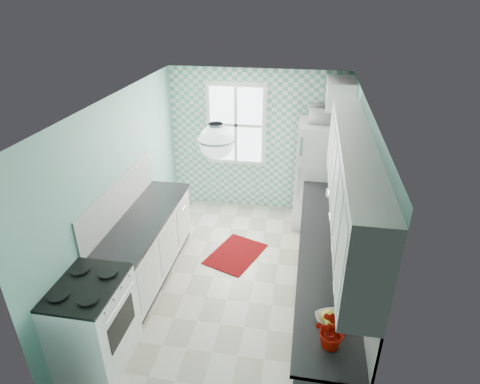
% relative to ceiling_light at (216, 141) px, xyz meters
% --- Properties ---
extents(floor, '(3.00, 4.40, 0.02)m').
position_rel_ceiling_light_xyz_m(floor, '(0.00, 0.80, -2.33)').
color(floor, beige).
rests_on(floor, ground).
extents(ceiling, '(3.00, 4.40, 0.02)m').
position_rel_ceiling_light_xyz_m(ceiling, '(0.00, 0.80, 0.19)').
color(ceiling, white).
rests_on(ceiling, wall_back).
extents(wall_back, '(3.00, 0.02, 2.50)m').
position_rel_ceiling_light_xyz_m(wall_back, '(0.00, 3.01, -1.07)').
color(wall_back, '#73AFA3').
rests_on(wall_back, floor).
extents(wall_front, '(3.00, 0.02, 2.50)m').
position_rel_ceiling_light_xyz_m(wall_front, '(0.00, -1.41, -1.07)').
color(wall_front, '#73AFA3').
rests_on(wall_front, floor).
extents(wall_left, '(0.02, 4.40, 2.50)m').
position_rel_ceiling_light_xyz_m(wall_left, '(-1.51, 0.80, -1.07)').
color(wall_left, '#73AFA3').
rests_on(wall_left, floor).
extents(wall_right, '(0.02, 4.40, 2.50)m').
position_rel_ceiling_light_xyz_m(wall_right, '(1.51, 0.80, -1.07)').
color(wall_right, '#73AFA3').
rests_on(wall_right, floor).
extents(accent_wall, '(3.00, 0.01, 2.50)m').
position_rel_ceiling_light_xyz_m(accent_wall, '(0.00, 2.99, -1.07)').
color(accent_wall, '#61B09A').
rests_on(accent_wall, wall_back).
extents(window, '(1.04, 0.05, 1.44)m').
position_rel_ceiling_light_xyz_m(window, '(-0.35, 2.96, -0.77)').
color(window, white).
rests_on(window, wall_back).
extents(backsplash_right, '(0.02, 3.60, 0.51)m').
position_rel_ceiling_light_xyz_m(backsplash_right, '(1.49, 0.40, -1.13)').
color(backsplash_right, white).
rests_on(backsplash_right, wall_right).
extents(backsplash_left, '(0.02, 2.15, 0.51)m').
position_rel_ceiling_light_xyz_m(backsplash_left, '(-1.49, 0.73, -1.13)').
color(backsplash_left, white).
rests_on(backsplash_left, wall_left).
extents(upper_cabinets_right, '(0.33, 3.20, 0.90)m').
position_rel_ceiling_light_xyz_m(upper_cabinets_right, '(1.33, 0.20, -0.42)').
color(upper_cabinets_right, white).
rests_on(upper_cabinets_right, wall_right).
extents(upper_cabinet_fridge, '(0.40, 0.74, 0.40)m').
position_rel_ceiling_light_xyz_m(upper_cabinet_fridge, '(1.30, 2.63, -0.07)').
color(upper_cabinet_fridge, white).
rests_on(upper_cabinet_fridge, wall_right).
extents(ceiling_light, '(0.34, 0.34, 0.35)m').
position_rel_ceiling_light_xyz_m(ceiling_light, '(0.00, 0.00, 0.00)').
color(ceiling_light, silver).
rests_on(ceiling_light, ceiling).
extents(base_cabinets_right, '(0.60, 3.60, 0.90)m').
position_rel_ceiling_light_xyz_m(base_cabinets_right, '(1.20, 0.40, -1.87)').
color(base_cabinets_right, white).
rests_on(base_cabinets_right, floor).
extents(countertop_right, '(0.63, 3.60, 0.04)m').
position_rel_ceiling_light_xyz_m(countertop_right, '(1.19, 0.40, -1.40)').
color(countertop_right, black).
rests_on(countertop_right, base_cabinets_right).
extents(base_cabinets_left, '(0.60, 2.15, 0.90)m').
position_rel_ceiling_light_xyz_m(base_cabinets_left, '(-1.20, 0.73, -1.87)').
color(base_cabinets_left, white).
rests_on(base_cabinets_left, floor).
extents(countertop_left, '(0.63, 2.15, 0.04)m').
position_rel_ceiling_light_xyz_m(countertop_left, '(-1.19, 0.73, -1.40)').
color(countertop_left, black).
rests_on(countertop_left, base_cabinets_left).
extents(fridge, '(0.78, 0.77, 1.78)m').
position_rel_ceiling_light_xyz_m(fridge, '(1.11, 2.57, -1.43)').
color(fridge, white).
rests_on(fridge, floor).
extents(stove, '(0.67, 0.84, 1.01)m').
position_rel_ceiling_light_xyz_m(stove, '(-1.20, -0.77, -1.80)').
color(stove, white).
rests_on(stove, floor).
extents(sink, '(0.46, 0.38, 0.53)m').
position_rel_ceiling_light_xyz_m(sink, '(1.20, 1.35, -1.39)').
color(sink, silver).
rests_on(sink, countertop_right).
extents(rug, '(0.93, 1.09, 0.01)m').
position_rel_ceiling_light_xyz_m(rug, '(-0.08, 1.38, -2.32)').
color(rug, maroon).
rests_on(rug, floor).
extents(dish_towel, '(0.03, 0.22, 0.33)m').
position_rel_ceiling_light_xyz_m(dish_towel, '(0.89, 0.97, -1.84)').
color(dish_towel, '#5AB8AE').
rests_on(dish_towel, base_cabinets_right).
extents(fruit_bowl, '(0.34, 0.34, 0.07)m').
position_rel_ceiling_light_xyz_m(fruit_bowl, '(1.20, -0.79, -1.35)').
color(fruit_bowl, white).
rests_on(fruit_bowl, countertop_right).
extents(potted_plant, '(0.31, 0.27, 0.34)m').
position_rel_ceiling_light_xyz_m(potted_plant, '(1.20, -1.04, -1.21)').
color(potted_plant, '#C4233D').
rests_on(potted_plant, countertop_right).
extents(soap_bottle, '(0.11, 0.11, 0.18)m').
position_rel_ceiling_light_xyz_m(soap_bottle, '(1.25, 1.73, -1.29)').
color(soap_bottle, '#A2B7C1').
rests_on(soap_bottle, countertop_right).
extents(microwave, '(0.50, 0.36, 0.26)m').
position_rel_ceiling_light_xyz_m(microwave, '(1.11, 2.57, -0.41)').
color(microwave, white).
rests_on(microwave, fridge).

